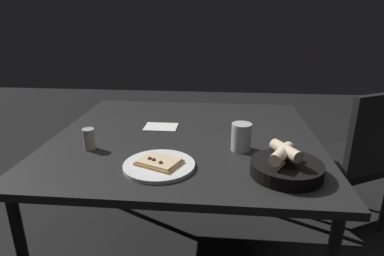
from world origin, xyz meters
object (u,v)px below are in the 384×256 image
object	(u,v)px
bread_basket	(286,167)
pizza_plate	(159,165)
dining_table	(185,146)
chair_near	(356,154)
pepper_shaker	(89,140)
beer_glass	(241,138)

from	to	relation	value
bread_basket	pizza_plate	bearing A→B (deg)	-2.31
dining_table	chair_near	distance (m)	1.05
dining_table	pepper_shaker	world-z (taller)	pepper_shaker
pepper_shaker	beer_glass	bearing A→B (deg)	-175.46
dining_table	bread_basket	size ratio (longest dim) A/B	4.76
pepper_shaker	bread_basket	bearing A→B (deg)	168.33
dining_table	pizza_plate	bearing A→B (deg)	79.96
dining_table	beer_glass	size ratio (longest dim) A/B	10.50
pizza_plate	dining_table	bearing A→B (deg)	-100.04
dining_table	bread_basket	xyz separation A→B (m)	(-0.39, 0.35, 0.09)
bread_basket	beer_glass	distance (m)	0.25
dining_table	pepper_shaker	size ratio (longest dim) A/B	13.54
dining_table	chair_near	world-z (taller)	chair_near
pizza_plate	bread_basket	world-z (taller)	bread_basket
bread_basket	chair_near	xyz separation A→B (m)	(-0.56, -0.76, -0.27)
dining_table	beer_glass	world-z (taller)	beer_glass
beer_glass	pepper_shaker	distance (m)	0.63
pepper_shaker	chair_near	bearing A→B (deg)	-155.61
beer_glass	chair_near	xyz separation A→B (m)	(-0.70, -0.55, -0.29)
dining_table	pepper_shaker	xyz separation A→B (m)	(0.38, 0.20, 0.09)
pepper_shaker	pizza_plate	bearing A→B (deg)	156.19
dining_table	pizza_plate	distance (m)	0.35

